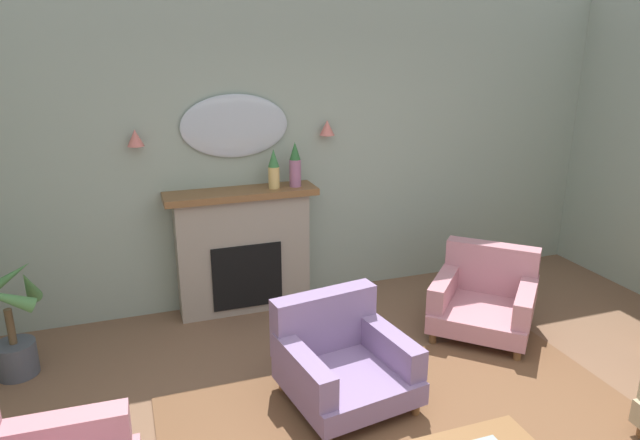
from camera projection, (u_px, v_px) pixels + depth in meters
The scene contains 10 objects.
wall_back at pixel (303, 147), 5.43m from camera, with size 7.27×0.10×2.95m, color #93A393.
fireplace at pixel (243, 252), 5.30m from camera, with size 1.36×0.36×1.16m.
mantel_vase_left at pixel (274, 169), 5.13m from camera, with size 0.10×0.10×0.36m.
mantel_vase_centre at pixel (295, 165), 5.19m from camera, with size 0.11×0.11×0.41m.
wall_mirror at pixel (235, 126), 5.08m from camera, with size 0.96×0.06×0.56m, color #B2BCC6.
wall_sconce_left at pixel (135, 138), 4.78m from camera, with size 0.14×0.14×0.14m, color #D17066.
wall_sconce_right at pixel (327, 128), 5.32m from camera, with size 0.14×0.14×0.14m, color #D17066.
armchair_in_corner at pixel (485, 296), 5.01m from camera, with size 1.14×1.15×0.71m.
armchair_near_fireplace at pixel (341, 358), 4.05m from camera, with size 0.92×0.93×0.71m.
potted_plant_tall_palm at pixel (10, 326), 4.28m from camera, with size 0.48×0.49×0.91m.
Camera 1 is at (-1.63, -2.31, 2.46)m, focal length 32.30 mm.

